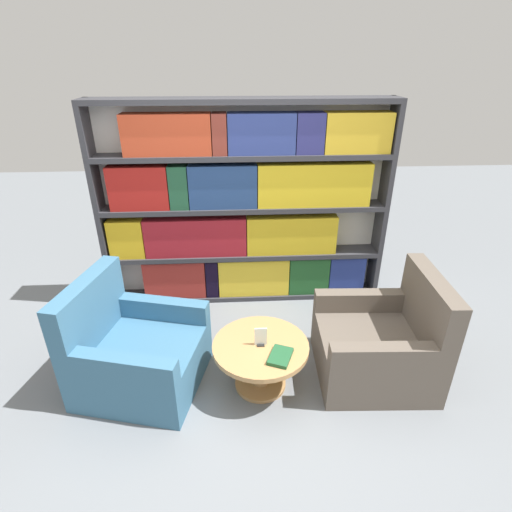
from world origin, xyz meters
name	(u,v)px	position (x,y,z in m)	size (l,w,h in m)	color
ground_plane	(252,394)	(0.00, 0.00, 0.00)	(14.00, 14.00, 0.00)	slate
bookshelf	(244,209)	(0.00, 1.50, 1.02)	(2.90, 0.30, 2.08)	silver
armchair_left	(135,352)	(-0.92, 0.21, 0.29)	(1.08, 1.04, 0.92)	#386684
armchair_right	(381,344)	(1.08, 0.20, 0.29)	(0.94, 0.89, 0.92)	brown
coffee_table	(261,356)	(0.08, 0.10, 0.30)	(0.75, 0.75, 0.41)	#AD7F4C
table_sign	(261,338)	(0.08, 0.10, 0.48)	(0.09, 0.06, 0.15)	black
stray_book	(280,356)	(0.21, -0.06, 0.43)	(0.22, 0.26, 0.03)	#1E512D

